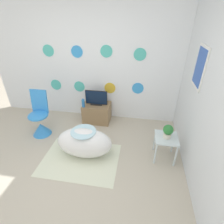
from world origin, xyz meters
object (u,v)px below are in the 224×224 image
object	(u,v)px
tv	(96,98)
potted_plant_left	(168,131)
bathtub	(85,142)
vase	(83,103)
chair	(40,122)

from	to	relation	value
tv	potted_plant_left	world-z (taller)	tv
bathtub	tv	world-z (taller)	tv
tv	vase	size ratio (longest dim) A/B	2.55
bathtub	vase	size ratio (longest dim) A/B	5.06
vase	potted_plant_left	distance (m)	1.86
bathtub	vase	bearing A→B (deg)	107.75
bathtub	chair	bearing A→B (deg)	158.16
bathtub	chair	world-z (taller)	chair
bathtub	tv	distance (m)	1.14
tv	vase	distance (m)	0.30
chair	bathtub	bearing A→B (deg)	-21.84
chair	potted_plant_left	bearing A→B (deg)	-6.66
bathtub	vase	xyz separation A→B (m)	(-0.30, 0.94, 0.25)
chair	tv	world-z (taller)	chair
tv	potted_plant_left	size ratio (longest dim) A/B	2.06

